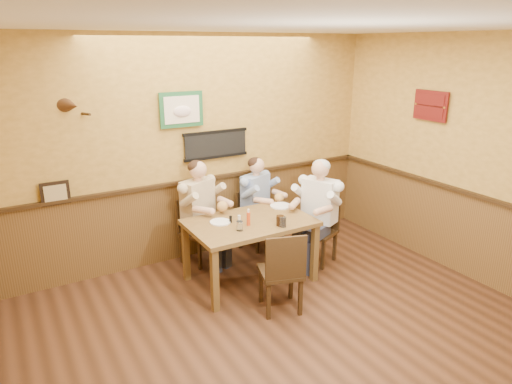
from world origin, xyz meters
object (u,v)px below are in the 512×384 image
at_px(chair_back_right, 255,220).
at_px(hot_sauce_bottle, 248,218).
at_px(chair_back_left, 199,231).
at_px(diner_blue_polo, 255,208).
at_px(chair_near_side, 281,270).
at_px(diner_tan_shirt, 198,218).
at_px(chair_right_end, 319,231).
at_px(pepper_shaker, 231,219).
at_px(water_glass_mid, 283,222).
at_px(diner_white_elder, 319,217).
at_px(water_glass_left, 240,226).
at_px(cola_tumbler, 280,221).
at_px(dining_table, 250,228).
at_px(salt_shaker, 239,219).

height_order(chair_back_right, hot_sauce_bottle, hot_sauce_bottle).
xyz_separation_m(chair_back_left, diner_blue_polo, (0.83, 0.02, 0.15)).
bearing_deg(chair_back_left, diner_blue_polo, -20.71).
height_order(chair_near_side, diner_tan_shirt, diner_tan_shirt).
bearing_deg(chair_right_end, pepper_shaker, -117.75).
distance_m(chair_right_end, water_glass_mid, 0.91).
bearing_deg(diner_white_elder, water_glass_mid, -91.16).
height_order(chair_right_end, water_glass_left, water_glass_left).
xyz_separation_m(diner_blue_polo, cola_tumbler, (-0.29, -1.05, 0.24)).
distance_m(diner_blue_polo, hot_sauce_bottle, 1.09).
xyz_separation_m(dining_table, pepper_shaker, (-0.21, 0.07, 0.13)).
height_order(dining_table, diner_white_elder, diner_white_elder).
bearing_deg(chair_back_left, dining_table, -88.79).
xyz_separation_m(chair_right_end, cola_tumbler, (-0.76, -0.27, 0.38)).
xyz_separation_m(chair_back_right, chair_near_side, (-0.55, -1.45, 0.05)).
relative_size(cola_tumbler, salt_shaker, 1.37).
distance_m(chair_back_right, cola_tumbler, 1.17).
bearing_deg(chair_back_left, water_glass_mid, -85.29).
relative_size(chair_back_left, cola_tumbler, 7.39).
height_order(water_glass_mid, pepper_shaker, water_glass_mid).
xyz_separation_m(diner_white_elder, pepper_shaker, (-1.20, 0.08, 0.19)).
xyz_separation_m(chair_back_left, hot_sauce_bottle, (0.24, -0.85, 0.42)).
xyz_separation_m(chair_near_side, diner_white_elder, (1.01, 0.67, 0.16)).
relative_size(chair_back_left, water_glass_mid, 7.44).
distance_m(chair_near_side, hot_sauce_bottle, 0.70).
bearing_deg(chair_back_left, pepper_shaker, -103.18).
relative_size(chair_right_end, water_glass_left, 8.05).
bearing_deg(chair_near_side, pepper_shaker, -58.58).
bearing_deg(chair_near_side, diner_blue_polo, -92.76).
bearing_deg(chair_back_left, water_glass_left, -106.84).
distance_m(dining_table, chair_back_left, 0.84).
bearing_deg(chair_back_left, cola_tumbler, -84.48).
bearing_deg(water_glass_left, hot_sauce_bottle, 28.06).
bearing_deg(hot_sauce_bottle, chair_back_left, 105.90).
bearing_deg(chair_right_end, water_glass_mid, -91.16).
bearing_deg(diner_blue_polo, water_glass_left, -150.45).
bearing_deg(cola_tumbler, salt_shaker, 137.80).
relative_size(diner_white_elder, hot_sauce_bottle, 7.08).
bearing_deg(diner_blue_polo, hot_sauce_bottle, -146.59).
distance_m(water_glass_mid, pepper_shaker, 0.59).
relative_size(chair_near_side, cola_tumbler, 7.90).
height_order(diner_tan_shirt, cola_tumbler, diner_tan_shirt).
relative_size(water_glass_mid, salt_shaker, 1.37).
height_order(diner_white_elder, cola_tumbler, diner_white_elder).
xyz_separation_m(chair_right_end, pepper_shaker, (-1.20, 0.08, 0.37)).
height_order(diner_white_elder, pepper_shaker, diner_white_elder).
xyz_separation_m(water_glass_mid, salt_shaker, (-0.35, 0.36, -0.02)).
bearing_deg(cola_tumbler, water_glass_left, 167.53).
bearing_deg(salt_shaker, hot_sauce_bottle, -70.34).
bearing_deg(chair_back_right, diner_blue_polo, 0.00).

